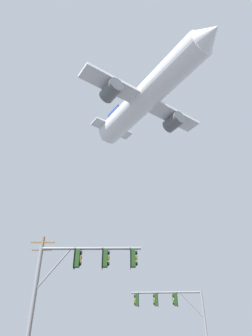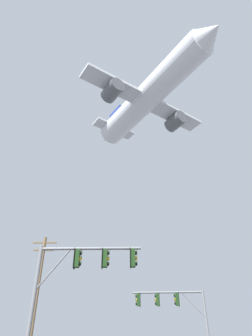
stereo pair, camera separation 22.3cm
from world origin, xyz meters
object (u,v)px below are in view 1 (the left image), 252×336
signal_pole_near (78,274)px  airplane (147,97)px  utility_pole (35,294)px  signal_pole_far (173,308)px

signal_pole_near → airplane: size_ratio=0.24×
airplane → utility_pole: bearing=-146.4°
airplane → signal_pole_far: bearing=-88.9°
utility_pole → signal_pole_near: bearing=-65.1°
signal_pole_near → signal_pole_far: (6.27, 9.33, -0.59)m
signal_pole_far → utility_pole: size_ratio=0.54×
signal_pole_far → signal_pole_near: bearing=-123.9°
signal_pole_near → airplane: 36.73m
signal_pole_near → utility_pole: 12.00m
signal_pole_far → utility_pole: 11.48m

